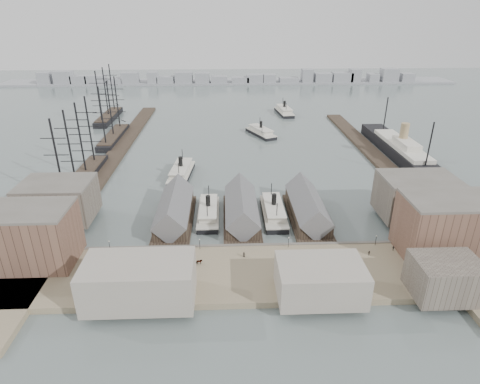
{
  "coord_description": "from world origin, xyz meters",
  "views": [
    {
      "loc": [
        -5.92,
        -122.42,
        75.93
      ],
      "look_at": [
        0.0,
        30.0,
        6.0
      ],
      "focal_mm": 30.0,
      "sensor_mm": 36.0,
      "label": 1
    }
  ],
  "objects_px": {
    "ocean_steamer": "(401,150)",
    "horse_cart_center": "(197,262)",
    "horse_cart_right": "(329,264)",
    "ferry_docked_west": "(208,212)",
    "tram": "(410,256)",
    "horse_cart_left": "(110,262)"
  },
  "relations": [
    {
      "from": "horse_cart_left",
      "to": "horse_cart_center",
      "type": "relative_size",
      "value": 0.95
    },
    {
      "from": "tram",
      "to": "horse_cart_center",
      "type": "bearing_deg",
      "value": -177.8
    },
    {
      "from": "horse_cart_left",
      "to": "horse_cart_right",
      "type": "distance_m",
      "value": 69.26
    },
    {
      "from": "ocean_steamer",
      "to": "horse_cart_right",
      "type": "relative_size",
      "value": 20.21
    },
    {
      "from": "ocean_steamer",
      "to": "horse_cart_center",
      "type": "xyz_separation_m",
      "value": [
        -107.43,
        -101.82,
        -1.34
      ]
    },
    {
      "from": "horse_cart_left",
      "to": "horse_cart_center",
      "type": "xyz_separation_m",
      "value": [
        27.71,
        -1.28,
        0.06
      ]
    },
    {
      "from": "ocean_steamer",
      "to": "horse_cart_right",
      "type": "bearing_deg",
      "value": -122.25
    },
    {
      "from": "ferry_docked_west",
      "to": "horse_cart_right",
      "type": "height_order",
      "value": "ferry_docked_west"
    },
    {
      "from": "horse_cart_center",
      "to": "horse_cart_right",
      "type": "xyz_separation_m",
      "value": [
        41.43,
        -2.77,
        -0.05
      ]
    },
    {
      "from": "tram",
      "to": "horse_cart_right",
      "type": "bearing_deg",
      "value": -172.92
    },
    {
      "from": "ocean_steamer",
      "to": "horse_cart_right",
      "type": "xyz_separation_m",
      "value": [
        -66.0,
        -104.58,
        -1.39
      ]
    },
    {
      "from": "tram",
      "to": "horse_cart_center",
      "type": "relative_size",
      "value": 1.92
    },
    {
      "from": "ocean_steamer",
      "to": "tram",
      "type": "bearing_deg",
      "value": -110.96
    },
    {
      "from": "ferry_docked_west",
      "to": "horse_cart_left",
      "type": "distance_m",
      "value": 45.47
    },
    {
      "from": "tram",
      "to": "ferry_docked_west",
      "type": "bearing_deg",
      "value": 154.06
    },
    {
      "from": "ocean_steamer",
      "to": "horse_cart_center",
      "type": "bearing_deg",
      "value": -136.54
    },
    {
      "from": "ocean_steamer",
      "to": "ferry_docked_west",
      "type": "bearing_deg",
      "value": -147.66
    },
    {
      "from": "ferry_docked_west",
      "to": "tram",
      "type": "distance_m",
      "value": 74.98
    },
    {
      "from": "ocean_steamer",
      "to": "horse_cart_left",
      "type": "distance_m",
      "value": 168.44
    },
    {
      "from": "ocean_steamer",
      "to": "horse_cart_center",
      "type": "relative_size",
      "value": 19.48
    },
    {
      "from": "tram",
      "to": "horse_cart_center",
      "type": "xyz_separation_m",
      "value": [
        -68.11,
        0.81,
        -0.87
      ]
    },
    {
      "from": "horse_cart_center",
      "to": "horse_cart_right",
      "type": "distance_m",
      "value": 41.52
    }
  ]
}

